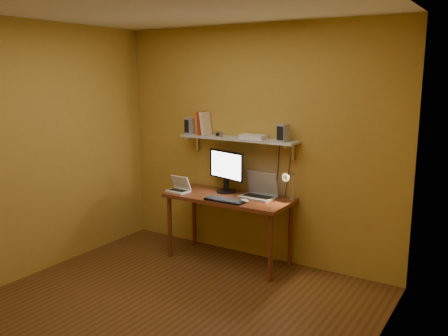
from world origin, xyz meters
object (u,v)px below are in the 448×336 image
Objects in this scene: netbook at (179,187)px; router at (253,137)px; mouse at (244,201)px; keyboard at (225,200)px; desk at (229,204)px; speaker_right at (283,133)px; laptop at (260,191)px; shelf_camera at (219,134)px; wall_shelf at (238,139)px; monitor at (226,169)px; speaker_left at (190,126)px; desk_lamp at (289,183)px.

router reaches higher than netbook.
keyboard is at bearing -148.03° from mouse.
speaker_right reaches higher than desk.
shelf_camera is (-0.52, -0.02, 0.58)m from laptop.
wall_shelf is 0.22m from shelf_camera.
shelf_camera is 0.40m from router.
wall_shelf reaches higher than mouse.
speaker_right is at bearing 18.96° from netbook.
laptop reaches higher than netbook.
wall_shelf reaches higher than laptop.
monitor is 0.69m from speaker_left.
wall_shelf is 0.87m from netbook.
speaker_right is at bearing -1.67° from wall_shelf.
speaker_right is at bearing -4.23° from router.
laptop is at bearing 56.72° from keyboard.
speaker_left is at bearing 172.58° from mouse.
laptop is 0.93m from netbook.
router is (-0.37, 0.03, -0.07)m from speaker_right.
desk_lamp is 0.52m from speaker_right.
keyboard reaches higher than desk.
netbook reaches higher than mouse.
monitor is 0.49m from router.
wall_shelf is 5.41× the size of netbook.
netbook is 0.75m from shelf_camera.
desk_lamp is at bearing 15.47° from netbook.
desk is 0.38m from laptop.
router reaches higher than monitor.
netbook is 2.39× the size of shelf_camera.
speaker_right is (1.19, -0.01, -0.00)m from speaker_left.
wall_shelf is at bearing 174.57° from laptop.
shelf_camera is at bearing 148.81° from desk.
desk is at bearing 15.83° from netbook.
netbook is at bearing -159.76° from laptop.
desk_lamp is 3.46× the size of shelf_camera.
desk is 5.17× the size of router.
desk is 3.63× the size of laptop.
wall_shelf is 0.19m from router.
wall_shelf is 0.56m from speaker_right.
laptop reaches higher than mouse.
netbook is 0.67m from keyboard.
netbook is at bearing -60.25° from speaker_left.
laptop is at bearing 16.04° from monitor.
speaker_right reaches higher than wall_shelf.
desk is 0.32m from mouse.
keyboard is 0.93m from speaker_right.
speaker_right reaches higher than laptop.
desk_lamp is at bearing 14.69° from monitor.
keyboard is at bearing -150.35° from desk_lamp.
mouse is (0.20, 0.07, 0.01)m from keyboard.
netbook is at bearing -153.07° from speaker_right.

